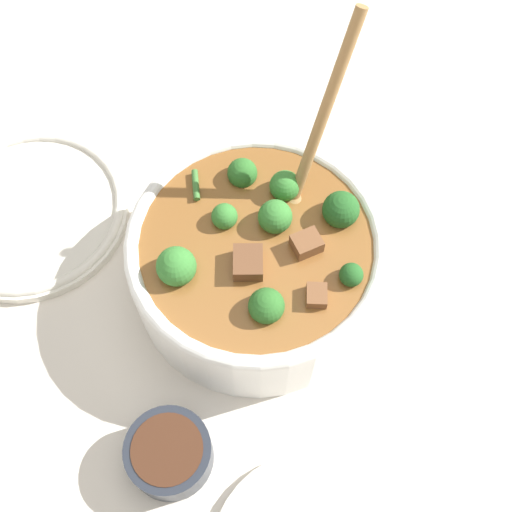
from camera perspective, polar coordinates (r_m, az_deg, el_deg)
name	(u,v)px	position (r m, az deg, el deg)	size (l,w,h in m)	color
ground_plane	(256,282)	(0.75, 0.00, -2.35)	(4.00, 4.00, 0.00)	silver
stew_bowl	(256,258)	(0.69, 0.04, -0.19)	(0.27, 0.29, 0.29)	white
condiment_bowl	(169,453)	(0.67, -7.72, -16.96)	(0.09, 0.09, 0.05)	#232833
empty_plate	(30,211)	(0.83, -19.43, 3.76)	(0.24, 0.24, 0.02)	silver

